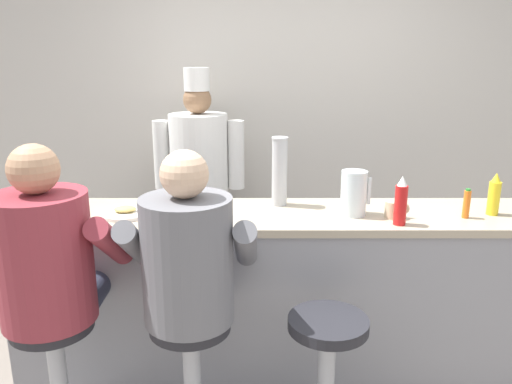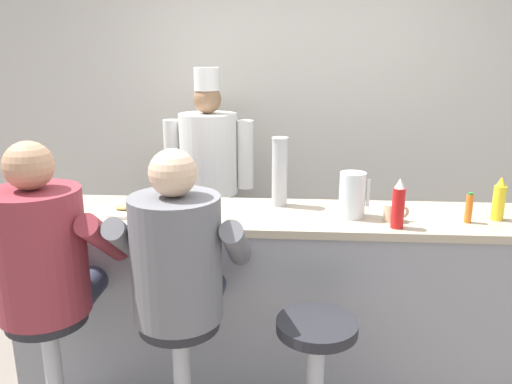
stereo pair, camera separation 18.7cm
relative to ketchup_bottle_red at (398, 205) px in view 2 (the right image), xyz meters
name	(u,v)px [view 2 (the right image)]	position (x,y,z in m)	size (l,w,h in m)	color
wall_back	(293,112)	(-0.50, 1.71, 0.25)	(10.00, 0.06, 2.70)	beige
diner_counter	(290,299)	(-0.50, 0.19, -0.61)	(2.98, 0.55, 0.99)	gray
ketchup_bottle_red	(398,205)	(0.00, 0.00, 0.00)	(0.06, 0.06, 0.24)	red
mustard_bottle_yellow	(499,200)	(0.53, 0.16, -0.01)	(0.06, 0.06, 0.22)	yellow
hot_sauce_bottle_orange	(469,208)	(0.37, 0.10, -0.04)	(0.03, 0.03, 0.15)	orange
water_pitcher_clear	(352,195)	(-0.20, 0.15, 0.00)	(0.15, 0.13, 0.23)	silver
breakfast_plate	(126,210)	(-1.38, 0.15, -0.10)	(0.25, 0.25, 0.05)	white
cereal_bowl	(64,213)	(-1.66, 0.03, -0.09)	(0.14, 0.14, 0.05)	white
coffee_mug_tan	(393,212)	(0.00, 0.10, -0.07)	(0.13, 0.08, 0.09)	beige
cup_stack_steel	(280,172)	(-0.57, 0.34, 0.07)	(0.09, 0.09, 0.38)	#B7BABF
diner_seated_maroon	(44,261)	(-1.58, -0.35, -0.19)	(0.60, 0.59, 1.45)	#B2B5BA
diner_seated_grey	(179,267)	(-0.99, -0.35, -0.20)	(0.58, 0.57, 1.43)	#B2B5BA
empty_stool_round	(315,367)	(-0.39, -0.38, -0.64)	(0.35, 0.35, 0.69)	#B2B5BA
cook_in_whites_near	(209,173)	(-1.12, 1.30, -0.16)	(0.67, 0.43, 1.71)	#232328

